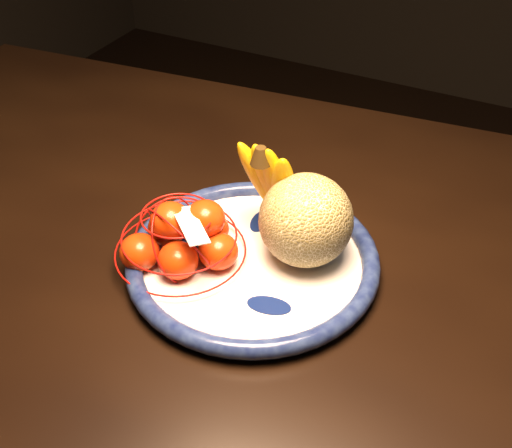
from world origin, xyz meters
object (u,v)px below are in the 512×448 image
at_px(banana_bunch, 273,180).
at_px(mandarin_bag, 183,238).
at_px(fruit_bowl, 253,260).
at_px(cantaloupe, 306,220).
at_px(dining_table, 254,304).

bearing_deg(banana_bunch, mandarin_bag, -116.30).
bearing_deg(fruit_bowl, banana_bunch, 95.85).
xyz_separation_m(cantaloupe, banana_bunch, (-0.07, 0.04, 0.02)).
bearing_deg(cantaloupe, fruit_bowl, -145.84).
height_order(fruit_bowl, banana_bunch, banana_bunch).
xyz_separation_m(fruit_bowl, cantaloupe, (0.06, 0.04, 0.06)).
bearing_deg(mandarin_bag, dining_table, 30.77).
xyz_separation_m(fruit_bowl, mandarin_bag, (-0.09, -0.04, 0.03)).
bearing_deg(fruit_bowl, dining_table, 112.98).
distance_m(banana_bunch, mandarin_bag, 0.15).
height_order(dining_table, fruit_bowl, fruit_bowl).
bearing_deg(dining_table, fruit_bowl, -72.58).
distance_m(cantaloupe, banana_bunch, 0.08).
distance_m(dining_table, cantaloupe, 0.18).
relative_size(cantaloupe, mandarin_bag, 0.55).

